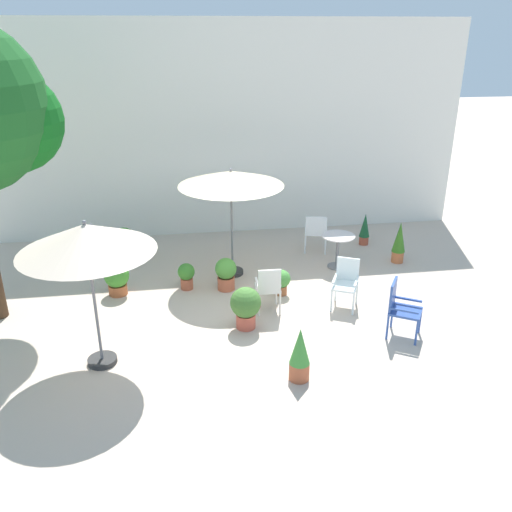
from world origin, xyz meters
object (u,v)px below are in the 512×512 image
at_px(patio_chair_0, 316,230).
at_px(cafe_table_0, 338,245).
at_px(potted_plant_4, 124,241).
at_px(patio_umbrella_0, 86,240).
at_px(patio_chair_2, 85,242).
at_px(potted_plant_8, 300,354).
at_px(patio_chair_1, 400,306).
at_px(potted_plant_3, 117,278).
at_px(patio_umbrella_1, 231,180).
at_px(potted_plant_0, 186,275).
at_px(patio_chair_3, 268,286).
at_px(potted_plant_2, 246,306).
at_px(potted_plant_5, 399,242).
at_px(potted_plant_1, 226,273).
at_px(patio_chair_4, 346,280).
at_px(potted_plant_6, 365,229).
at_px(potted_plant_7, 281,281).

bearing_deg(patio_chair_0, cafe_table_0, -74.73).
bearing_deg(potted_plant_4, patio_umbrella_0, -90.53).
distance_m(patio_chair_2, potted_plant_8, 5.93).
xyz_separation_m(patio_chair_1, potted_plant_3, (-4.72, 2.20, -0.20)).
bearing_deg(patio_umbrella_1, potted_plant_0, -149.92).
distance_m(patio_chair_0, patio_chair_3, 3.03).
bearing_deg(cafe_table_0, patio_chair_1, -85.57).
distance_m(patio_chair_1, potted_plant_3, 5.21).
xyz_separation_m(potted_plant_2, potted_plant_5, (3.63, 2.27, 0.05)).
height_order(patio_umbrella_1, potted_plant_3, patio_umbrella_1).
bearing_deg(patio_chair_1, potted_plant_3, 155.05).
bearing_deg(patio_umbrella_1, potted_plant_4, 151.63).
bearing_deg(patio_chair_1, patio_umbrella_1, 131.22).
bearing_deg(potted_plant_1, potted_plant_5, 11.31).
distance_m(patio_chair_4, potted_plant_8, 2.45).
height_order(patio_chair_4, potted_plant_4, patio_chair_4).
bearing_deg(patio_umbrella_1, potted_plant_6, 20.07).
distance_m(potted_plant_2, potted_plant_4, 4.10).
bearing_deg(patio_chair_3, patio_chair_0, 59.62).
relative_size(patio_umbrella_1, patio_chair_4, 2.49).
xyz_separation_m(patio_chair_2, patio_chair_3, (3.50, -2.68, 0.01)).
distance_m(patio_chair_2, potted_plant_5, 6.73).
bearing_deg(potted_plant_1, potted_plant_6, 28.53).
xyz_separation_m(patio_chair_1, potted_plant_7, (-1.63, 1.73, -0.25)).
height_order(patio_chair_3, patio_chair_4, patio_chair_4).
height_order(potted_plant_5, potted_plant_6, potted_plant_5).
bearing_deg(potted_plant_6, potted_plant_2, -133.95).
bearing_deg(potted_plant_4, potted_plant_3, -89.95).
distance_m(patio_chair_1, potted_plant_0, 4.09).
bearing_deg(potted_plant_1, potted_plant_0, 170.21).
height_order(cafe_table_0, potted_plant_0, cafe_table_0).
bearing_deg(potted_plant_6, potted_plant_5, -71.05).
bearing_deg(potted_plant_8, patio_chair_3, 93.03).
relative_size(patio_umbrella_0, patio_chair_1, 2.39).
bearing_deg(potted_plant_2, patio_umbrella_1, 89.74).
xyz_separation_m(potted_plant_4, potted_plant_7, (3.09, -2.29, -0.10)).
xyz_separation_m(cafe_table_0, patio_chair_3, (-1.78, -1.73, 0.01)).
distance_m(patio_umbrella_0, potted_plant_3, 2.85).
bearing_deg(potted_plant_5, patio_umbrella_1, -178.77).
height_order(patio_chair_4, potted_plant_2, patio_chair_4).
xyz_separation_m(potted_plant_1, potted_plant_5, (3.82, 0.76, 0.12)).
distance_m(patio_chair_0, patio_chair_2, 5.04).
bearing_deg(patio_chair_4, potted_plant_6, 64.67).
height_order(patio_chair_1, potted_plant_6, patio_chair_1).
height_order(patio_chair_0, patio_chair_3, patio_chair_0).
bearing_deg(patio_chair_4, patio_chair_2, 151.77).
bearing_deg(potted_plant_5, patio_chair_3, -150.46).
bearing_deg(potted_plant_2, potted_plant_4, 123.52).
bearing_deg(patio_chair_0, potted_plant_2, -122.91).
relative_size(patio_chair_4, potted_plant_5, 0.98).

